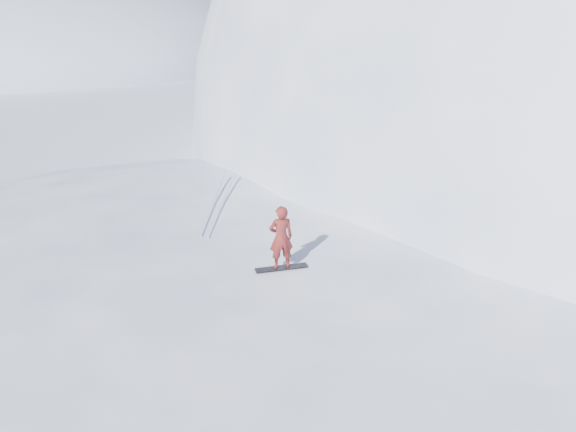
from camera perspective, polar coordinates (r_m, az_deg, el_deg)
ground at (r=15.96m, az=-8.45°, el=-13.98°), size 400.00×400.00×0.00m
near_ridge at (r=18.10m, az=-2.39°, el=-8.86°), size 36.00×28.00×4.80m
peak_shoulder at (r=33.84m, az=19.41°, el=5.12°), size 28.00×24.00×18.00m
far_ridge_c at (r=130.24m, az=-10.04°, el=18.17°), size 140.00×90.00×36.00m
wind_bumps at (r=17.76m, az=-8.00°, el=-9.77°), size 16.00×14.40×1.00m
snowboard at (r=15.05m, az=-0.70°, el=-5.27°), size 1.39×0.83×0.02m
snowboarder at (r=14.65m, az=-0.71°, el=-2.19°), size 0.76×0.65×1.76m
board_tracks at (r=19.73m, az=-7.02°, el=1.57°), size 1.28×5.95×0.04m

